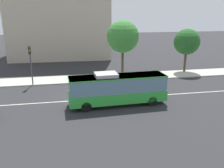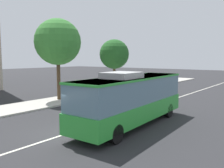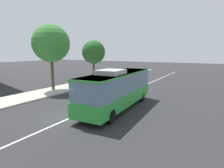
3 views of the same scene
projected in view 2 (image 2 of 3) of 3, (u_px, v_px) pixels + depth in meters
The scene contains 5 objects.
ground_plane at pixel (67, 134), 13.72m from camera, with size 160.00×160.00×0.00m, color #28282B.
lane_centre_line at pixel (67, 134), 13.72m from camera, with size 76.00×0.16×0.01m, color silver.
transit_bus at pixel (132, 97), 15.34m from camera, with size 10.10×2.92×3.46m.
street_tree_kerbside_left at pixel (58, 42), 23.80m from camera, with size 4.57×4.57×8.15m.
street_tree_kerbside_right at pixel (114, 54), 32.53m from camera, with size 3.97×3.97×6.79m.
Camera 2 is at (-8.96, -10.21, 4.30)m, focal length 38.74 mm.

